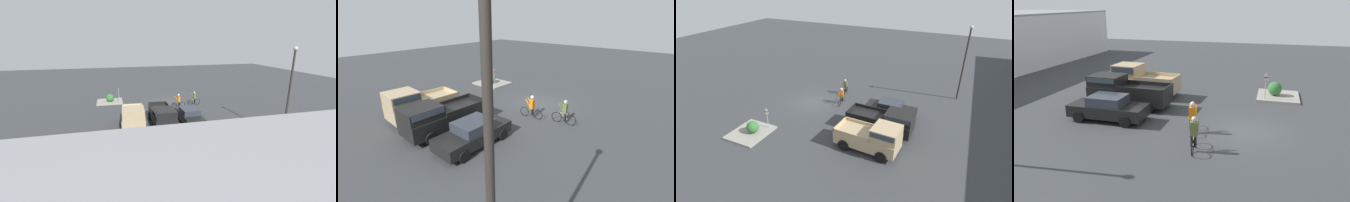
# 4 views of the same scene
# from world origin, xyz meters

# --- Properties ---
(ground_plane) EXTENTS (80.00, 80.00, 0.00)m
(ground_plane) POSITION_xyz_m (0.00, 0.00, 0.00)
(ground_plane) COLOR #383A3D
(sedan_0) EXTENTS (2.02, 4.63, 1.52)m
(sedan_0) POSITION_xyz_m (-0.46, 8.05, 0.76)
(sedan_0) COLOR black
(sedan_0) RESTS_ON ground_plane
(pickup_truck_0) EXTENTS (2.34, 5.54, 2.08)m
(pickup_truck_0) POSITION_xyz_m (2.35, 8.34, 1.08)
(pickup_truck_0) COLOR black
(pickup_truck_0) RESTS_ON ground_plane
(pickup_truck_1) EXTENTS (2.53, 4.95, 2.31)m
(pickup_truck_1) POSITION_xyz_m (5.16, 8.30, 1.19)
(pickup_truck_1) COLOR tan
(pickup_truck_1) RESTS_ON ground_plane
(cyclist_0) EXTENTS (1.81, 0.51, 1.74)m
(cyclist_0) POSITION_xyz_m (-0.88, 2.78, 0.88)
(cyclist_0) COLOR black
(cyclist_0) RESTS_ON ground_plane
(cyclist_1) EXTENTS (1.76, 0.50, 1.75)m
(cyclist_1) POSITION_xyz_m (-3.16, 2.14, 0.84)
(cyclist_1) COLOR black
(cyclist_1) RESTS_ON ground_plane
(fire_lane_sign) EXTENTS (0.08, 0.30, 2.02)m
(fire_lane_sign) POSITION_xyz_m (6.19, -0.79, 1.23)
(fire_lane_sign) COLOR #9E9EA3
(fire_lane_sign) RESTS_ON ground_plane
(curb_island) EXTENTS (3.32, 2.97, 0.15)m
(curb_island) POSITION_xyz_m (7.39, -1.71, 0.07)
(curb_island) COLOR gray
(curb_island) RESTS_ON ground_plane
(shrub) EXTENTS (1.01, 1.01, 1.01)m
(shrub) POSITION_xyz_m (7.33, -1.44, 0.66)
(shrub) COLOR #337033
(shrub) RESTS_ON curb_island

